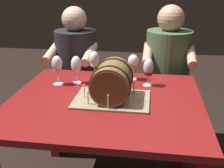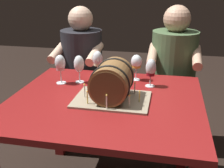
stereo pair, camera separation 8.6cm
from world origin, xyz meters
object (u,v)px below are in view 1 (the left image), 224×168
at_px(dining_table, 105,116).
at_px(wine_glass_amber, 133,62).
at_px(person_seated_left, 77,80).
at_px(barrel_cake, 112,83).
at_px(wine_glass_red, 148,68).
at_px(wine_glass_empty, 76,65).
at_px(wine_glass_rose, 57,65).
at_px(person_seated_right, 166,82).
at_px(wine_glass_white, 94,60).

xyz_separation_m(dining_table, wine_glass_amber, (0.13, 0.36, 0.24)).
height_order(wine_glass_amber, person_seated_left, person_seated_left).
relative_size(barrel_cake, wine_glass_red, 2.34).
bearing_deg(wine_glass_empty, wine_glass_amber, 18.88).
relative_size(barrel_cake, wine_glass_empty, 2.31).
height_order(barrel_cake, wine_glass_rose, barrel_cake).
height_order(wine_glass_rose, person_seated_right, person_seated_right).
height_order(dining_table, wine_glass_red, wine_glass_red).
xyz_separation_m(wine_glass_amber, person_seated_left, (-0.52, 0.42, -0.31)).
bearing_deg(barrel_cake, wine_glass_red, 54.02).
height_order(person_seated_left, person_seated_right, person_seated_right).
distance_m(barrel_cake, wine_glass_red, 0.33).
distance_m(wine_glass_rose, wine_glass_white, 0.26).
xyz_separation_m(barrel_cake, wine_glass_white, (-0.17, 0.34, 0.03)).
xyz_separation_m(wine_glass_rose, person_seated_right, (0.73, 0.58, -0.29)).
height_order(wine_glass_white, person_seated_left, person_seated_left).
height_order(dining_table, wine_glass_amber, wine_glass_amber).
height_order(dining_table, wine_glass_empty, wine_glass_empty).
xyz_separation_m(wine_glass_white, person_seated_left, (-0.26, 0.45, -0.32)).
bearing_deg(wine_glass_rose, barrel_cake, -28.09).
bearing_deg(person_seated_right, wine_glass_red, -105.87).
xyz_separation_m(wine_glass_red, person_seated_left, (-0.62, 0.52, -0.30)).
bearing_deg(wine_glass_amber, wine_glass_red, -44.45).
bearing_deg(wine_glass_empty, wine_glass_red, 2.57).
relative_size(wine_glass_amber, person_seated_left, 0.15).
relative_size(barrel_cake, person_seated_right, 0.36).
height_order(wine_glass_amber, person_seated_right, person_seated_right).
relative_size(barrel_cake, wine_glass_white, 2.17).
bearing_deg(person_seated_right, person_seated_left, -179.98).
bearing_deg(person_seated_left, dining_table, -63.60).
distance_m(wine_glass_amber, wine_glass_red, 0.15).
bearing_deg(dining_table, wine_glass_rose, 150.82).
distance_m(wine_glass_white, person_seated_right, 0.74).
relative_size(wine_glass_amber, wine_glass_red, 0.97).
distance_m(wine_glass_rose, wine_glass_red, 0.59).
distance_m(wine_glass_empty, person_seated_right, 0.87).
bearing_deg(barrel_cake, person_seated_left, 118.40).
xyz_separation_m(wine_glass_empty, wine_glass_red, (0.47, 0.02, -0.01)).
bearing_deg(barrel_cake, person_seated_right, 66.50).
bearing_deg(wine_glass_rose, wine_glass_empty, 19.80).
xyz_separation_m(wine_glass_rose, wine_glass_white, (0.22, 0.14, 0.00)).
xyz_separation_m(wine_glass_rose, wine_glass_amber, (0.48, 0.17, -0.01)).
xyz_separation_m(wine_glass_amber, wine_glass_white, (-0.26, -0.03, 0.01)).
relative_size(dining_table, person_seated_right, 0.93).
height_order(wine_glass_empty, wine_glass_red, wine_glass_empty).
bearing_deg(wine_glass_red, wine_glass_empty, -177.43).
distance_m(wine_glass_empty, wine_glass_red, 0.47).
height_order(barrel_cake, person_seated_left, person_seated_left).
distance_m(wine_glass_amber, wine_glass_white, 0.26).
bearing_deg(wine_glass_white, wine_glass_rose, -147.42).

